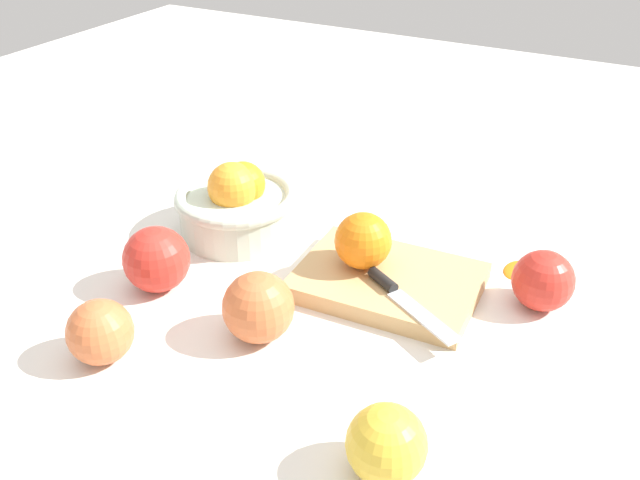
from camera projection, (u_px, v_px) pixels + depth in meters
ground_plane at (318, 294)px, 0.87m from camera, size 2.40×2.40×0.00m
bowl at (237, 204)px, 0.97m from camera, size 0.17×0.17×0.11m
cutting_board at (388, 282)px, 0.87m from camera, size 0.23×0.17×0.02m
orange_on_board at (363, 241)px, 0.86m from camera, size 0.07×0.07×0.07m
knife at (399, 295)px, 0.82m from camera, size 0.14×0.09×0.01m
apple_front_left at (100, 332)px, 0.74m from camera, size 0.07×0.07×0.07m
apple_front_left_2 at (156, 259)px, 0.86m from camera, size 0.08×0.08×0.08m
apple_back_right at (543, 281)px, 0.83m from camera, size 0.07×0.07×0.07m
apple_front_center at (258, 307)px, 0.77m from camera, size 0.08×0.08×0.08m
apple_front_right at (386, 444)px, 0.61m from camera, size 0.07×0.07×0.07m
citrus_peel at (518, 268)px, 0.91m from camera, size 0.04×0.06×0.01m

